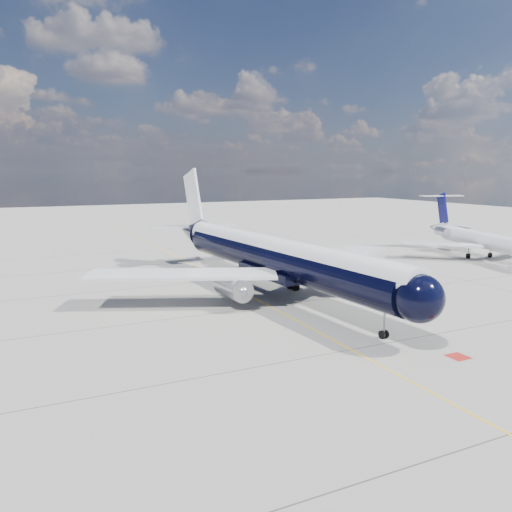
# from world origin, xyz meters

# --- Properties ---
(ground) EXTENTS (320.00, 320.00, 0.00)m
(ground) POSITION_xyz_m (0.00, 30.00, 0.00)
(ground) COLOR gray
(ground) RESTS_ON ground
(taxiway_centerline) EXTENTS (0.16, 160.00, 0.01)m
(taxiway_centerline) POSITION_xyz_m (0.00, 25.00, 0.00)
(taxiway_centerline) COLOR yellow
(taxiway_centerline) RESTS_ON ground
(red_marking) EXTENTS (1.60, 1.60, 0.01)m
(red_marking) POSITION_xyz_m (6.80, -10.00, 0.00)
(red_marking) COLOR maroon
(red_marking) RESTS_ON ground
(main_airliner) EXTENTS (43.10, 52.63, 15.20)m
(main_airliner) POSITION_xyz_m (2.72, 15.22, 4.72)
(main_airliner) COLOR black
(main_airliner) RESTS_ON ground
(regional_jet) EXTENTS (26.52, 31.07, 10.69)m
(regional_jet) POSITION_xyz_m (46.80, 23.26, 3.37)
(regional_jet) COLOR white
(regional_jet) RESTS_ON ground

